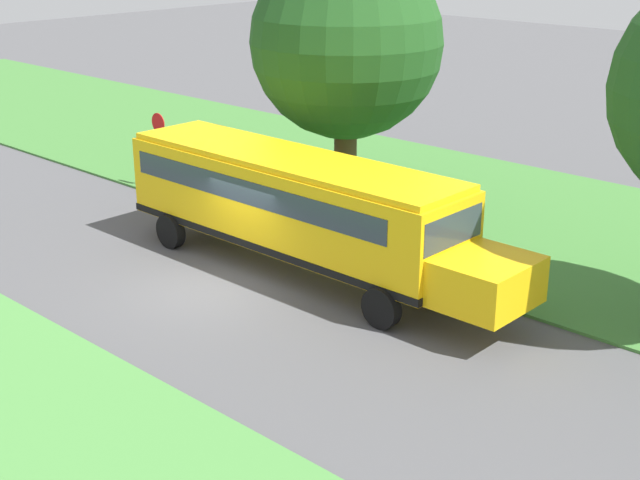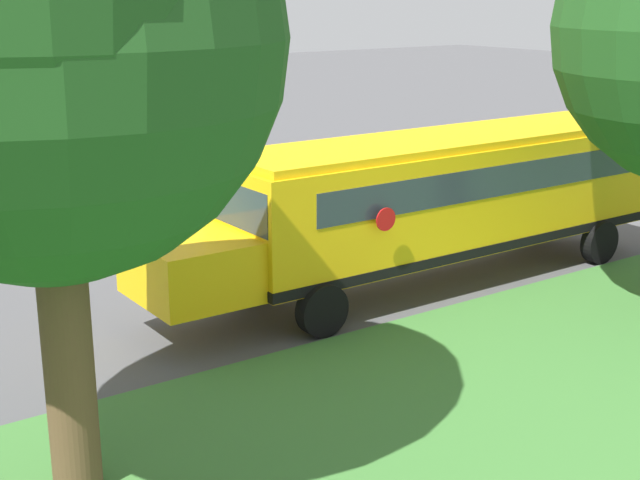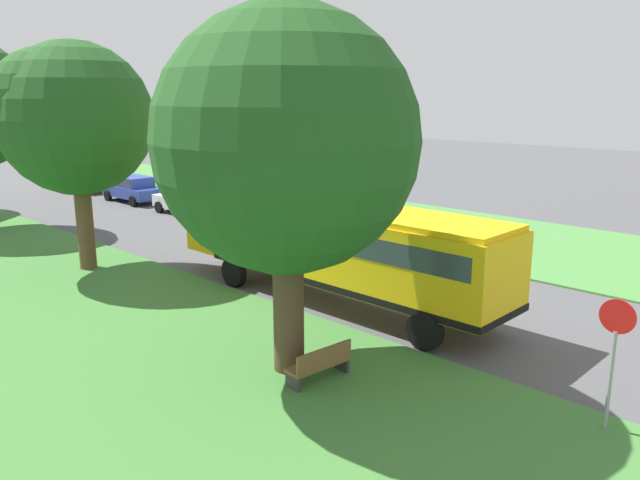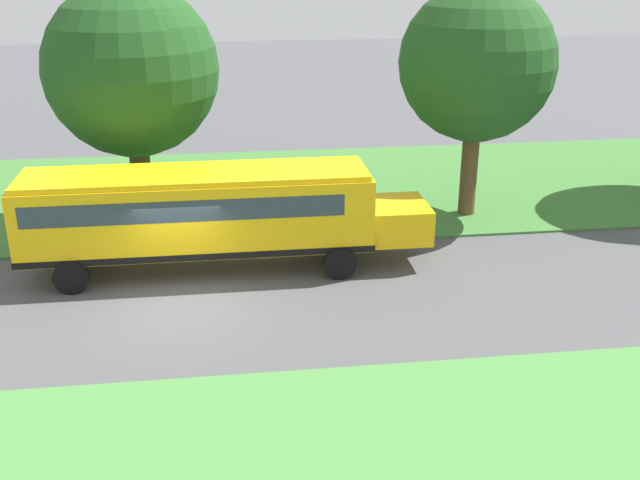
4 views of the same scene
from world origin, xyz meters
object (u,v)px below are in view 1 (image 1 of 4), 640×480
Objects in this scene: school_bus at (298,203)px; oak_tree_beside_bus at (347,39)px; stop_sign at (159,142)px; park_bench at (322,193)px.

oak_tree_beside_bus is (-4.47, -2.26, 3.67)m from school_bus.
park_bench is at bearing 113.36° from stop_sign.
oak_tree_beside_bus reaches higher than stop_sign.
school_bus is at bearing 76.21° from stop_sign.
oak_tree_beside_bus is at bearing 109.17° from stop_sign.
oak_tree_beside_bus is 7.98m from stop_sign.
school_bus is at bearing 36.46° from park_bench.
oak_tree_beside_bus is at bearing 85.93° from park_bench.
oak_tree_beside_bus is 5.23m from park_bench.
school_bus reaches higher than park_bench.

